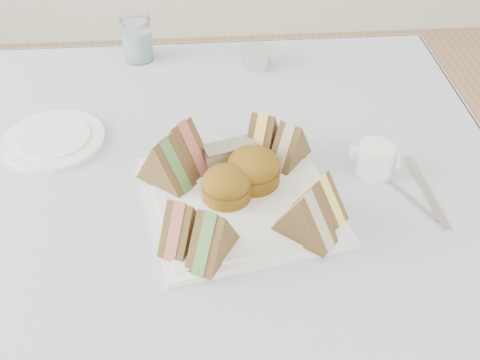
{
  "coord_description": "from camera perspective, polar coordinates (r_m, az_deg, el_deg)",
  "views": [
    {
      "loc": [
        -0.03,
        -0.8,
        1.43
      ],
      "look_at": [
        0.03,
        -0.06,
        0.8
      ],
      "focal_mm": 45.0,
      "sensor_mm": 36.0,
      "label": 1
    }
  ],
  "objects": [
    {
      "name": "sandwich_bl_a",
      "position": [
        1.01,
        -7.14,
        1.79
      ],
      "size": [
        0.11,
        0.1,
        0.09
      ],
      "primitive_type": null,
      "rotation": [
        0.0,
        0.0,
        2.43
      ],
      "color": "brown",
      "rests_on": "serving_plate"
    },
    {
      "name": "tea_strainer",
      "position": [
        1.37,
        1.61,
        11.49
      ],
      "size": [
        0.08,
        0.08,
        0.04
      ],
      "primitive_type": "cylinder",
      "rotation": [
        0.0,
        0.0,
        0.1
      ],
      "color": "silver",
      "rests_on": "tablecloth"
    },
    {
      "name": "knife",
      "position": [
        1.07,
        17.27,
        -1.06
      ],
      "size": [
        0.02,
        0.19,
        0.0
      ],
      "primitive_type": "cube",
      "rotation": [
        0.0,
        0.0,
        0.05
      ],
      "color": "silver",
      "rests_on": "tablecloth"
    },
    {
      "name": "fork",
      "position": [
        1.06,
        15.16,
        -1.15
      ],
      "size": [
        0.08,
        0.15,
        0.0
      ],
      "primitive_type": "cube",
      "rotation": [
        0.0,
        0.0,
        0.46
      ],
      "color": "silver",
      "rests_on": "tablecloth"
    },
    {
      "name": "sandwich_bl_b",
      "position": [
        1.04,
        -5.45,
        3.44
      ],
      "size": [
        0.11,
        0.11,
        0.09
      ],
      "primitive_type": null,
      "rotation": [
        0.0,
        0.0,
        2.37
      ],
      "color": "brown",
      "rests_on": "serving_plate"
    },
    {
      "name": "sandwich_fr_a",
      "position": [
        0.95,
        7.58,
        -1.49
      ],
      "size": [
        0.1,
        0.09,
        0.08
      ],
      "primitive_type": null,
      "rotation": [
        0.0,
        0.0,
        -0.69
      ],
      "color": "brown",
      "rests_on": "serving_plate"
    },
    {
      "name": "table",
      "position": [
        1.32,
        -1.39,
        -12.48
      ],
      "size": [
        0.9,
        0.9,
        0.74
      ],
      "primitive_type": "cube",
      "color": "brown",
      "rests_on": "floor"
    },
    {
      "name": "sandwich_br_b",
      "position": [
        1.07,
        2.18,
        4.49
      ],
      "size": [
        0.08,
        0.1,
        0.08
      ],
      "primitive_type": null,
      "rotation": [
        0.0,
        0.0,
        -2.01
      ],
      "color": "brown",
      "rests_on": "serving_plate"
    },
    {
      "name": "serving_plate",
      "position": [
        1.0,
        0.0,
        -1.92
      ],
      "size": [
        0.35,
        0.35,
        0.01
      ],
      "primitive_type": "cube",
      "rotation": [
        0.0,
        0.0,
        0.19
      ],
      "color": "white",
      "rests_on": "tablecloth"
    },
    {
      "name": "scone_right",
      "position": [
        1.01,
        1.28,
        1.12
      ],
      "size": [
        0.13,
        0.13,
        0.06
      ],
      "primitive_type": "cylinder",
      "rotation": [
        0.0,
        0.0,
        0.66
      ],
      "color": "#986C19",
      "rests_on": "serving_plate"
    },
    {
      "name": "scone_left",
      "position": [
        0.98,
        -1.29,
        -0.48
      ],
      "size": [
        0.1,
        0.1,
        0.06
      ],
      "primitive_type": "cylinder",
      "rotation": [
        0.0,
        0.0,
        0.22
      ],
      "color": "#986C19",
      "rests_on": "serving_plate"
    },
    {
      "name": "side_plate",
      "position": [
        1.19,
        -17.21,
        3.69
      ],
      "size": [
        0.2,
        0.2,
        0.01
      ],
      "primitive_type": "cylinder",
      "rotation": [
        0.0,
        0.0,
        -0.05
      ],
      "color": "white",
      "rests_on": "tablecloth"
    },
    {
      "name": "sandwich_fr_b",
      "position": [
        0.91,
        6.23,
        -3.27
      ],
      "size": [
        0.1,
        0.1,
        0.09
      ],
      "primitive_type": null,
      "rotation": [
        0.0,
        0.0,
        -0.73
      ],
      "color": "brown",
      "rests_on": "serving_plate"
    },
    {
      "name": "creamer_jug",
      "position": [
        1.07,
        12.67,
        1.9
      ],
      "size": [
        0.08,
        0.08,
        0.06
      ],
      "primitive_type": "cylinder",
      "rotation": [
        0.0,
        0.0,
        -0.23
      ],
      "color": "white",
      "rests_on": "tablecloth"
    },
    {
      "name": "sandwich_fl_a",
      "position": [
        0.9,
        -5.55,
        -3.95
      ],
      "size": [
        0.08,
        0.1,
        0.08
      ],
      "primitive_type": null,
      "rotation": [
        0.0,
        0.0,
        1.08
      ],
      "color": "brown",
      "rests_on": "serving_plate"
    },
    {
      "name": "sandwich_br_a",
      "position": [
        1.05,
        4.76,
        3.59
      ],
      "size": [
        0.09,
        0.1,
        0.08
      ],
      "primitive_type": null,
      "rotation": [
        0.0,
        0.0,
        -2.23
      ],
      "color": "brown",
      "rests_on": "serving_plate"
    },
    {
      "name": "pastry_slice",
      "position": [
        1.05,
        -1.03,
        2.44
      ],
      "size": [
        0.09,
        0.06,
        0.04
      ],
      "primitive_type": "cube",
      "rotation": [
        0.0,
        0.0,
        0.28
      ],
      "color": "beige",
      "rests_on": "serving_plate"
    },
    {
      "name": "tablecloth",
      "position": [
        1.05,
        -1.71,
        -0.14
      ],
      "size": [
        1.02,
        1.02,
        0.01
      ],
      "primitive_type": "cube",
      "color": "silver",
      "rests_on": "table"
    },
    {
      "name": "sandwich_fl_b",
      "position": [
        0.88,
        -2.65,
        -5.07
      ],
      "size": [
        0.09,
        0.11,
        0.09
      ],
      "primitive_type": null,
      "rotation": [
        0.0,
        0.0,
        1.03
      ],
      "color": "brown",
      "rests_on": "serving_plate"
    },
    {
      "name": "water_glass",
      "position": [
        1.4,
        -9.73,
        13.03
      ],
      "size": [
        0.08,
        0.08,
        0.1
      ],
      "primitive_type": "cylinder",
      "rotation": [
        0.0,
        0.0,
        0.18
      ],
      "color": "white",
      "rests_on": "tablecloth"
    }
  ]
}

